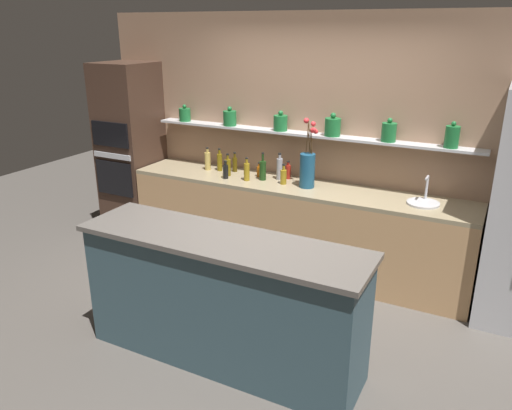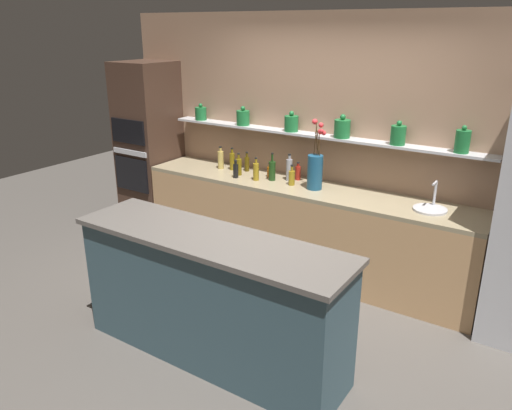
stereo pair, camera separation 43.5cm
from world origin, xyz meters
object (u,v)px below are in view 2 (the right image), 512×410
Objects in this scene: flower_vase at (315,169)px; sink_fixture at (430,208)px; bottle_sauce_1 at (270,171)px; bottle_oil_2 at (232,161)px; bottle_oil_9 at (292,177)px; bottle_spirit_5 at (289,169)px; bottle_oil_10 at (239,166)px; bottle_sauce_6 at (298,172)px; bottle_sauce_4 at (236,170)px; bottle_spirit_0 at (221,159)px; oven_tower at (149,148)px; bottle_oil_8 at (247,163)px; bottle_oil_3 at (256,171)px; bottle_wine_7 at (272,170)px.

sink_fixture is (1.14, 0.02, -0.18)m from flower_vase.
sink_fixture is at bearing -3.01° from bottle_sauce_1.
bottle_oil_2 is (-0.50, 0.01, 0.04)m from bottle_sauce_1.
bottle_oil_9 is (0.34, -0.12, 0.02)m from bottle_sauce_1.
bottle_spirit_5 is 1.17× the size of bottle_oil_10.
flower_vase is at bearing 0.94° from bottle_oil_10.
bottle_oil_9 is (0.04, -0.20, 0.00)m from bottle_sauce_6.
bottle_sauce_4 is 0.80× the size of bottle_oil_10.
bottle_spirit_0 is (-1.24, 0.08, -0.10)m from flower_vase.
oven_tower reaches higher than bottle_oil_8.
bottle_sauce_4 is (-0.23, -0.04, -0.02)m from bottle_oil_3.
sink_fixture is 1.84× the size of bottle_sauce_1.
bottle_oil_2 is (-2.24, 0.10, 0.08)m from sink_fixture.
sink_fixture reaches higher than bottle_sauce_6.
bottle_wine_7 reaches higher than bottle_sauce_1.
bottle_oil_8 is at bearing 15.67° from bottle_oil_2.
oven_tower is at bearing 179.93° from flower_vase.
bottle_oil_9 is (0.67, -0.18, -0.01)m from bottle_oil_8.
bottle_sauce_6 is (0.59, 0.30, -0.00)m from bottle_sauce_4.
bottle_sauce_6 is 0.66m from bottle_oil_10.
bottle_spirit_5 reaches higher than bottle_sauce_1.
bottle_oil_2 is at bearing 179.16° from bottle_sauce_1.
bottle_spirit_0 is (1.04, 0.08, -0.01)m from oven_tower.
bottle_sauce_4 is at bearing -4.93° from oven_tower.
bottle_sauce_1 is 0.54× the size of bottle_wine_7.
bottle_wine_7 is 0.44m from bottle_oil_8.
bottle_oil_3 is at bearing -13.12° from bottle_oil_10.
bottle_oil_10 is (0.32, -0.10, -0.01)m from bottle_spirit_0.
bottle_spirit_0 is 0.41m from bottle_sauce_4.
bottle_sauce_1 is 0.34m from bottle_oil_8.
bottle_oil_9 is (0.84, -0.13, -0.02)m from bottle_oil_2.
bottle_oil_8 is at bearing 170.74° from bottle_sauce_1.
bottle_spirit_5 is 1.34× the size of bottle_oil_9.
flower_vase is 0.95m from bottle_oil_8.
bottle_sauce_1 is (-0.59, 0.11, -0.14)m from flower_vase.
flower_vase is at bearing -5.91° from bottle_oil_2.
bottle_sauce_1 is (0.64, 0.02, -0.04)m from bottle_spirit_0.
bottle_oil_10 is (-2.05, -0.03, 0.07)m from sink_fixture.
oven_tower is 7.24× the size of bottle_spirit_5.
bottle_oil_2 reaches higher than bottle_sauce_4.
bottle_oil_2 is at bearing 174.09° from flower_vase.
sink_fixture is 2.03m from bottle_sauce_4.
bottle_sauce_1 is 0.75× the size of bottle_oil_9.
bottle_wine_7 is at bearing -148.20° from bottle_spirit_5.
flower_vase is 1.24m from bottle_spirit_0.
bottle_oil_3 is 1.26× the size of bottle_sauce_4.
bottle_sauce_1 is 0.37m from bottle_sauce_4.
flower_vase is 4.32× the size of bottle_sauce_1.
bottle_sauce_6 is 0.91× the size of bottle_oil_9.
bottle_sauce_4 is (-0.88, -0.12, -0.12)m from flower_vase.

